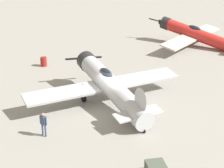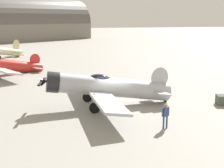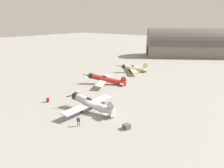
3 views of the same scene
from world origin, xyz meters
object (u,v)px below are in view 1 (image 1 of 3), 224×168
at_px(airplane_foreground, 109,85).
at_px(ground_crew_mechanic, 43,122).
at_px(airplane_mid_apron, 198,35).
at_px(fuel_drum, 44,62).

distance_m(airplane_foreground, ground_crew_mechanic, 6.51).
bearing_deg(airplane_mid_apron, airplane_foreground, 94.04).
bearing_deg(airplane_mid_apron, fuel_drum, 60.04).
bearing_deg(fuel_drum, ground_crew_mechanic, 163.44).
relative_size(airplane_mid_apron, ground_crew_mechanic, 7.33).
relative_size(airplane_foreground, airplane_mid_apron, 1.06).
bearing_deg(fuel_drum, airplane_foreground, -169.83).
bearing_deg(airplane_mid_apron, ground_crew_mechanic, 92.27).
xyz_separation_m(airplane_mid_apron, fuel_drum, (1.14, 18.49, -0.85)).
xyz_separation_m(airplane_foreground, ground_crew_mechanic, (-2.58, 5.95, -0.57)).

